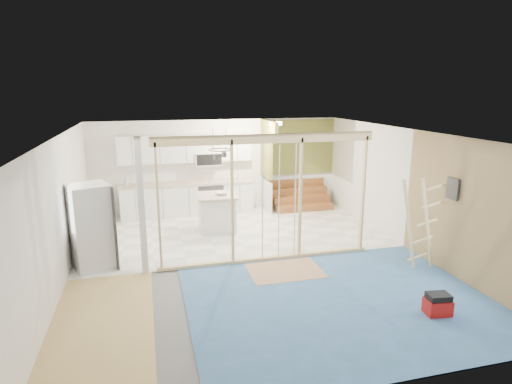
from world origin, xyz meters
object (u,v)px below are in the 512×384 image
object	(u,v)px
fridge	(92,227)
ladder	(421,224)
toolbox	(438,305)
island	(217,213)

from	to	relation	value
fridge	ladder	distance (m)	6.30
ladder	toolbox	bearing A→B (deg)	-116.57
fridge	toolbox	distance (m)	6.29
ladder	fridge	bearing A→B (deg)	163.13
toolbox	ladder	size ratio (longest dim) A/B	0.23
fridge	ladder	bearing A→B (deg)	-36.47
island	toolbox	world-z (taller)	island
fridge	island	bearing A→B (deg)	9.75
fridge	ladder	size ratio (longest dim) A/B	0.93
island	ladder	size ratio (longest dim) A/B	0.54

